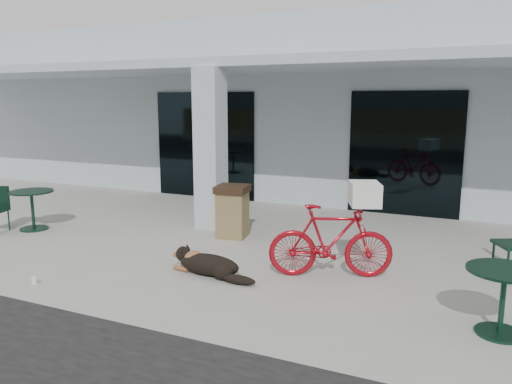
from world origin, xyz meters
The scene contains 13 objects.
ground centered at (0.00, 0.00, 0.00)m, with size 80.00×80.00×0.00m, color #A5A49C.
building centered at (0.00, 8.50, 2.25)m, with size 22.00×7.00×4.50m, color silver.
storefront_glass_left centered at (-3.20, 4.98, 1.35)m, with size 2.80×0.06×2.70m, color black.
storefront_glass_right centered at (1.80, 4.98, 1.35)m, with size 2.40×0.06×2.70m, color black.
column centered at (-1.50, 2.30, 1.56)m, with size 0.50×0.50×3.12m, color silver.
overhang centered at (0.00, 3.60, 3.21)m, with size 22.00×2.80×0.18m, color silver.
bicycle centered at (1.47, 0.48, 0.53)m, with size 0.50×1.76×1.06m, color #A70D19.
laundry_basket centered at (1.89, 0.64, 1.22)m, with size 0.54×0.40×0.32m, color white.
dog centered at (-0.12, -0.20, 0.18)m, with size 1.09×0.36×0.36m, color black, non-canonical shape.
cup_near_dog centered at (-2.15, -1.50, 0.05)m, with size 0.08×0.08×0.10m, color white.
cafe_table_near centered at (-4.57, 0.66, 0.38)m, with size 0.82×0.82×0.77m, color #123322, non-canonical shape.
cafe_table_far centered at (3.66, -0.50, 0.37)m, with size 0.79×0.79×0.74m, color #123322, non-canonical shape.
trash_receptacle centered at (-0.77, 1.80, 0.48)m, with size 0.57×0.57×0.97m, color olive, non-canonical shape.
Camera 1 is at (3.34, -6.18, 2.50)m, focal length 35.00 mm.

